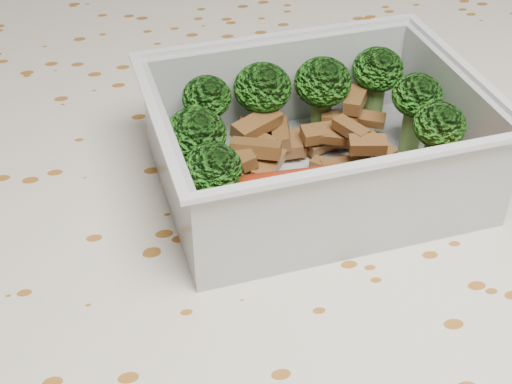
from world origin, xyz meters
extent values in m
cube|color=brown|center=(0.00, 0.00, 0.73)|extent=(1.40, 0.90, 0.04)
cube|color=silver|center=(0.00, 0.00, 0.75)|extent=(1.46, 0.96, 0.01)
cube|color=silver|center=(0.00, 0.48, 0.66)|extent=(1.46, 0.01, 0.18)
cube|color=silver|center=(0.04, 0.04, 0.76)|extent=(0.18, 0.15, 0.00)
cube|color=silver|center=(0.04, 0.10, 0.79)|extent=(0.17, 0.02, 0.06)
cube|color=silver|center=(0.05, -0.03, 0.79)|extent=(0.17, 0.02, 0.06)
cube|color=silver|center=(0.13, 0.04, 0.79)|extent=(0.01, 0.12, 0.06)
cube|color=silver|center=(-0.04, 0.03, 0.79)|extent=(0.01, 0.12, 0.06)
cube|color=silver|center=(0.04, 0.10, 0.82)|extent=(0.18, 0.02, 0.00)
cube|color=silver|center=(0.05, -0.03, 0.82)|extent=(0.18, 0.02, 0.00)
cube|color=silver|center=(0.13, 0.04, 0.82)|extent=(0.02, 0.13, 0.00)
cube|color=silver|center=(-0.05, 0.03, 0.82)|extent=(0.02, 0.13, 0.00)
cylinder|color=#608C3F|center=(-0.01, 0.07, 0.77)|extent=(0.01, 0.01, 0.03)
ellipsoid|color=#2A7C1A|center=(-0.01, 0.07, 0.80)|extent=(0.03, 0.03, 0.02)
cylinder|color=#608C3F|center=(0.02, 0.08, 0.77)|extent=(0.01, 0.01, 0.03)
ellipsoid|color=#2A7C1A|center=(0.02, 0.08, 0.80)|extent=(0.03, 0.03, 0.03)
cylinder|color=#608C3F|center=(0.06, 0.08, 0.77)|extent=(0.01, 0.01, 0.03)
ellipsoid|color=#2A7C1A|center=(0.06, 0.08, 0.80)|extent=(0.03, 0.03, 0.03)
cylinder|color=#608C3F|center=(0.10, 0.09, 0.77)|extent=(0.01, 0.01, 0.03)
ellipsoid|color=#2A7C1A|center=(0.10, 0.09, 0.80)|extent=(0.03, 0.03, 0.03)
cylinder|color=#608C3F|center=(-0.02, 0.04, 0.77)|extent=(0.01, 0.01, 0.03)
ellipsoid|color=#2A7C1A|center=(-0.02, 0.04, 0.80)|extent=(0.03, 0.03, 0.03)
cylinder|color=#608C3F|center=(0.11, 0.05, 0.77)|extent=(0.01, 0.01, 0.03)
ellipsoid|color=#2A7C1A|center=(0.11, 0.05, 0.80)|extent=(0.03, 0.03, 0.03)
cylinder|color=#608C3F|center=(-0.02, 0.01, 0.77)|extent=(0.01, 0.01, 0.03)
ellipsoid|color=#2A7C1A|center=(-0.02, 0.01, 0.80)|extent=(0.03, 0.03, 0.03)
cylinder|color=#608C3F|center=(0.11, 0.02, 0.77)|extent=(0.01, 0.01, 0.03)
ellipsoid|color=#2A7C1A|center=(0.11, 0.02, 0.80)|extent=(0.03, 0.03, 0.02)
cube|color=brown|center=(0.07, 0.05, 0.79)|extent=(0.02, 0.02, 0.01)
cube|color=brown|center=(0.06, 0.05, 0.78)|extent=(0.03, 0.02, 0.01)
cube|color=brown|center=(0.04, 0.06, 0.77)|extent=(0.01, 0.02, 0.01)
cube|color=brown|center=(0.06, 0.06, 0.77)|extent=(0.03, 0.02, 0.01)
cube|color=brown|center=(0.02, 0.06, 0.78)|extent=(0.02, 0.03, 0.01)
cube|color=brown|center=(0.03, 0.07, 0.77)|extent=(0.03, 0.02, 0.01)
cube|color=brown|center=(0.08, 0.04, 0.77)|extent=(0.02, 0.03, 0.01)
cube|color=brown|center=(0.06, 0.03, 0.77)|extent=(0.03, 0.01, 0.01)
cube|color=brown|center=(0.07, 0.07, 0.78)|extent=(0.02, 0.02, 0.01)
cube|color=brown|center=(0.01, 0.06, 0.78)|extent=(0.02, 0.03, 0.01)
cube|color=brown|center=(0.07, 0.03, 0.78)|extent=(0.02, 0.02, 0.01)
cube|color=brown|center=(0.00, 0.06, 0.77)|extent=(0.02, 0.02, 0.01)
cube|color=brown|center=(0.07, 0.07, 0.77)|extent=(0.02, 0.01, 0.01)
cube|color=brown|center=(0.01, 0.04, 0.79)|extent=(0.03, 0.02, 0.01)
cube|color=brown|center=(0.01, 0.06, 0.78)|extent=(0.03, 0.03, 0.01)
cube|color=brown|center=(0.00, 0.03, 0.78)|extent=(0.01, 0.02, 0.01)
cube|color=brown|center=(0.00, 0.03, 0.78)|extent=(0.03, 0.03, 0.01)
cube|color=brown|center=(0.07, 0.06, 0.77)|extent=(0.03, 0.02, 0.01)
cube|color=brown|center=(0.01, 0.05, 0.78)|extent=(0.03, 0.03, 0.01)
cube|color=brown|center=(0.05, 0.06, 0.78)|extent=(0.02, 0.01, 0.01)
cube|color=brown|center=(0.05, 0.03, 0.77)|extent=(0.03, 0.03, 0.01)
cube|color=brown|center=(0.01, 0.03, 0.78)|extent=(0.03, 0.03, 0.01)
cube|color=brown|center=(0.04, 0.06, 0.77)|extent=(0.02, 0.02, 0.01)
cube|color=brown|center=(0.09, 0.07, 0.77)|extent=(0.02, 0.02, 0.01)
cube|color=brown|center=(0.03, 0.06, 0.77)|extent=(0.02, 0.03, 0.01)
cube|color=brown|center=(0.08, 0.07, 0.79)|extent=(0.02, 0.03, 0.01)
cylinder|color=#B12D13|center=(0.05, 0.00, 0.78)|extent=(0.13, 0.03, 0.03)
sphere|color=#B12D13|center=(0.12, 0.00, 0.78)|extent=(0.03, 0.03, 0.03)
sphere|color=#B12D13|center=(-0.02, 0.00, 0.78)|extent=(0.03, 0.03, 0.03)
camera|label=1|loc=(-0.06, -0.28, 1.02)|focal=50.00mm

